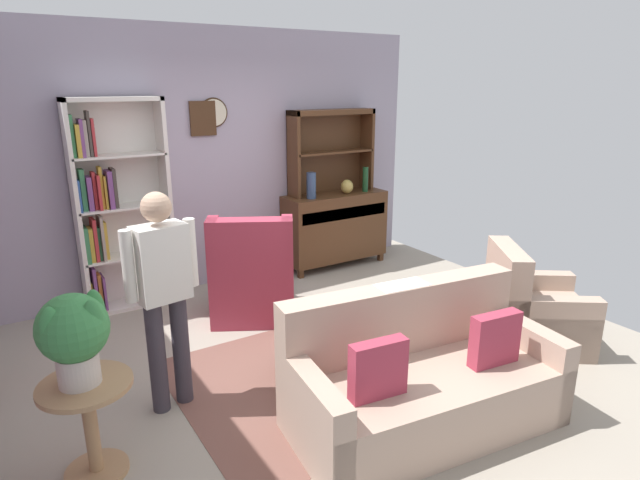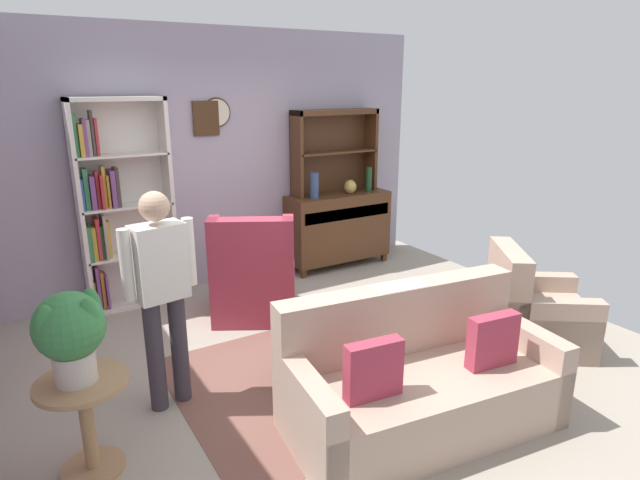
% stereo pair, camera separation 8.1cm
% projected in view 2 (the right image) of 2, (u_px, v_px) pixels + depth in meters
% --- Properties ---
extents(ground_plane, '(5.40, 4.60, 0.02)m').
position_uv_depth(ground_plane, '(322.00, 355.00, 4.54)').
color(ground_plane, '#9E9384').
extents(wall_back, '(5.00, 0.09, 2.80)m').
position_uv_depth(wall_back, '(222.00, 160.00, 5.88)').
color(wall_back, '#A399AD').
rests_on(wall_back, ground_plane).
extents(area_rug, '(2.98, 1.85, 0.01)m').
position_uv_depth(area_rug, '(362.00, 362.00, 4.39)').
color(area_rug, brown).
rests_on(area_rug, ground_plane).
extents(bookshelf, '(0.90, 0.30, 2.10)m').
position_uv_depth(bookshelf, '(117.00, 206.00, 5.24)').
color(bookshelf, silver).
rests_on(bookshelf, ground_plane).
extents(sideboard, '(1.30, 0.45, 0.92)m').
position_uv_depth(sideboard, '(338.00, 226.00, 6.60)').
color(sideboard, '#4C2D19').
rests_on(sideboard, ground_plane).
extents(sideboard_hutch, '(1.10, 0.26, 1.00)m').
position_uv_depth(sideboard_hutch, '(334.00, 140.00, 6.38)').
color(sideboard_hutch, '#4C2D19').
rests_on(sideboard_hutch, sideboard).
extents(vase_tall, '(0.11, 0.11, 0.31)m').
position_uv_depth(vase_tall, '(314.00, 186.00, 6.18)').
color(vase_tall, '#33476B').
rests_on(vase_tall, sideboard).
extents(vase_round, '(0.15, 0.15, 0.17)m').
position_uv_depth(vase_round, '(350.00, 187.00, 6.46)').
color(vase_round, tan).
rests_on(vase_round, sideboard).
extents(bottle_wine, '(0.07, 0.07, 0.31)m').
position_uv_depth(bottle_wine, '(369.00, 179.00, 6.56)').
color(bottle_wine, '#194223').
rests_on(bottle_wine, sideboard).
extents(couch_floral, '(1.89, 1.06, 0.90)m').
position_uv_depth(couch_floral, '(418.00, 381.00, 3.55)').
color(couch_floral, tan).
rests_on(couch_floral, ground_plane).
extents(armchair_floral, '(1.07, 1.06, 0.88)m').
position_uv_depth(armchair_floral, '(534.00, 314.00, 4.63)').
color(armchair_floral, tan).
rests_on(armchair_floral, ground_plane).
extents(wingback_chair, '(1.07, 1.08, 1.05)m').
position_uv_depth(wingback_chair, '(254.00, 280.00, 5.15)').
color(wingback_chair, '#A33347').
rests_on(wingback_chair, ground_plane).
extents(plant_stand, '(0.52, 0.52, 0.61)m').
position_uv_depth(plant_stand, '(86.00, 415.00, 3.08)').
color(plant_stand, '#A87F56').
rests_on(plant_stand, ground_plane).
extents(potted_plant_large, '(0.39, 0.39, 0.53)m').
position_uv_depth(potted_plant_large, '(71.00, 331.00, 2.92)').
color(potted_plant_large, beige).
rests_on(potted_plant_large, plant_stand).
extents(person_reading, '(0.53, 0.25, 1.56)m').
position_uv_depth(person_reading, '(162.00, 286.00, 3.59)').
color(person_reading, '#38333D').
rests_on(person_reading, ground_plane).
extents(coffee_table, '(0.80, 0.50, 0.42)m').
position_uv_depth(coffee_table, '(334.00, 328.00, 4.22)').
color(coffee_table, '#4C2D19').
rests_on(coffee_table, ground_plane).
extents(book_stack, '(0.21, 0.13, 0.10)m').
position_uv_depth(book_stack, '(345.00, 318.00, 4.12)').
color(book_stack, '#CC7233').
rests_on(book_stack, coffee_table).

